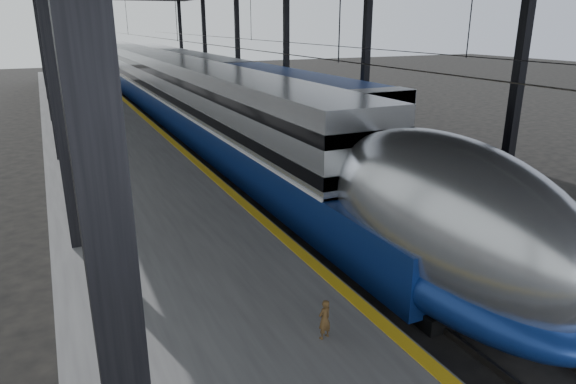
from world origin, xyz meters
TOP-DOWN VIEW (x-y plane):
  - ground at (0.00, 0.00)m, footprint 160.00×160.00m
  - platform at (-3.50, 20.00)m, footprint 6.00×80.00m
  - yellow_strip at (-0.70, 20.00)m, footprint 0.30×80.00m
  - rails at (4.50, 20.00)m, footprint 6.52×80.00m
  - tgv_train at (2.00, 27.58)m, footprint 3.05×65.20m
  - second_train at (7.00, 36.46)m, footprint 2.80×56.05m
  - child at (-1.96, -1.47)m, footprint 0.33×0.26m

SIDE VIEW (x-z plane):
  - ground at x=0.00m, z-range 0.00..0.00m
  - rails at x=4.50m, z-range 0.00..0.16m
  - platform at x=-3.50m, z-range 0.00..1.00m
  - yellow_strip at x=-0.70m, z-range 1.00..1.01m
  - child at x=-1.96m, z-range 1.00..1.79m
  - second_train at x=7.00m, z-range 0.03..3.88m
  - tgv_train at x=2.00m, z-range -0.14..4.23m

